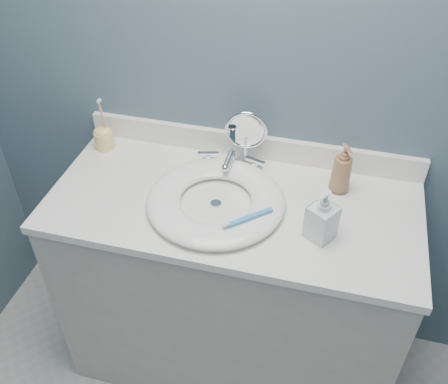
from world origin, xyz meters
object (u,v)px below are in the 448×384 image
(soap_bottle_clear, at_px, (323,215))
(toothbrush_holder, at_px, (104,137))
(soap_bottle_amber, at_px, (342,168))
(makeup_mirror, at_px, (246,136))

(soap_bottle_clear, height_order, toothbrush_holder, toothbrush_holder)
(soap_bottle_amber, xyz_separation_m, toothbrush_holder, (-0.87, 0.03, -0.04))
(makeup_mirror, height_order, soap_bottle_clear, makeup_mirror)
(soap_bottle_amber, distance_m, soap_bottle_clear, 0.24)
(makeup_mirror, relative_size, soap_bottle_amber, 1.20)
(soap_bottle_clear, xyz_separation_m, toothbrush_holder, (-0.83, 0.27, -0.04))
(makeup_mirror, distance_m, soap_bottle_amber, 0.34)
(soap_bottle_amber, relative_size, toothbrush_holder, 0.87)
(makeup_mirror, relative_size, soap_bottle_clear, 1.27)
(makeup_mirror, bearing_deg, toothbrush_holder, 176.06)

